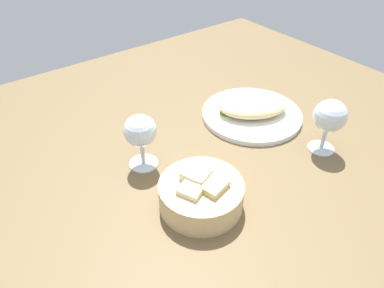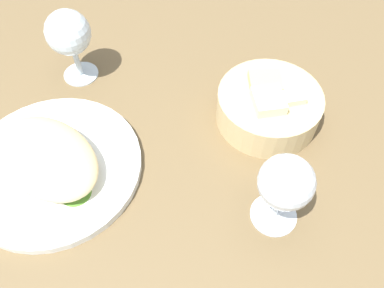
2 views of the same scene
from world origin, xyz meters
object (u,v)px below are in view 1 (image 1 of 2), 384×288
object	(u,v)px
bread_basket	(201,194)
wine_glass_far	(330,118)
wine_glass_near	(140,133)
plate	(252,114)

from	to	relation	value
bread_basket	wine_glass_far	xyz separation A→B (cm)	(-34.73, 3.47, 5.97)
wine_glass_near	plate	bearing A→B (deg)	178.53
bread_basket	plate	bearing A→B (deg)	-151.41
plate	bread_basket	xyz separation A→B (cm)	(31.24, 17.02, 2.47)
plate	wine_glass_near	xyz separation A→B (cm)	(34.01, -0.87, 8.17)
plate	wine_glass_near	size ratio (longest dim) A/B	2.06
bread_basket	wine_glass_far	world-z (taller)	wine_glass_far
wine_glass_near	wine_glass_far	bearing A→B (deg)	150.33
bread_basket	wine_glass_near	xyz separation A→B (cm)	(2.78, -17.90, 5.70)
bread_basket	wine_glass_near	distance (cm)	18.99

